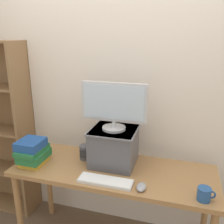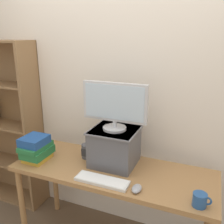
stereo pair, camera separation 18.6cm
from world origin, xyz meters
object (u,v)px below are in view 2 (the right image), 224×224
Objects in this scene: bookshelf_unit at (1,122)px; desk_speaker at (87,151)px; keyboard at (102,180)px; coffee_mug at (200,200)px; desk at (113,179)px; riser_box at (115,146)px; book_stack at (36,148)px; computer_monitor at (115,105)px; computer_mouse at (137,189)px.

bookshelf_unit is 14.31× the size of desk_speaker.
desk_speaker is (-0.27, 0.29, 0.05)m from keyboard.
bookshelf_unit is at bearing 167.09° from coffee_mug.
riser_box is at bearing 102.50° from desk.
riser_box reaches higher than keyboard.
keyboard is 1.51× the size of book_stack.
desk_speaker is (-0.25, 0.00, -0.44)m from computer_monitor.
bookshelf_unit is 2.14m from coffee_mug.
coffee_mug is at bearing -23.27° from computer_monitor.
desk is 6.05× the size of book_stack.
desk_speaker is at bearing 133.00° from keyboard.
riser_box reaches higher than coffee_mug.
desk_speaker reaches higher than computer_mouse.
bookshelf_unit is at bearing 161.59° from keyboard.
coffee_mug is at bearing -17.18° from desk.
riser_box is 0.66m from book_stack.
book_stack reaches higher than desk_speaker.
keyboard is at bearing -86.74° from riser_box.
coffee_mug is (1.31, -0.10, -0.06)m from book_stack.
computer_monitor is (-0.02, 0.09, 0.59)m from desk.
coffee_mug is 0.98m from desk_speaker.
bookshelf_unit reaches higher than coffee_mug.
computer_monitor is at bearing 93.28° from keyboard.
riser_box is 0.71× the size of computer_monitor.
desk_speaker is at bearing 162.48° from coffee_mug.
desk_speaker is (1.14, -0.18, -0.05)m from bookshelf_unit.
riser_box reaches higher than book_stack.
computer_mouse is 0.61m from desk_speaker.
riser_box reaches higher than desk.
desk is 0.71m from coffee_mug.
computer_monitor reaches higher than keyboard.
desk is 0.59m from computer_monitor.
computer_mouse is 0.90× the size of coffee_mug.
coffee_mug is (0.40, 0.00, 0.03)m from computer_mouse.
coffee_mug is (0.68, -0.29, -0.45)m from computer_monitor.
riser_box is at bearing -0.10° from desk_speaker.
computer_mouse reaches higher than desk.
computer_mouse is at bearing -46.53° from riser_box.
computer_monitor reaches higher than computer_mouse.
riser_box is at bearing 90.00° from computer_monitor.
desk_speaker is (-0.94, 0.30, 0.02)m from coffee_mug.
desk is at bearing -77.50° from riser_box.
riser_box is 0.34m from computer_monitor.
desk_speaker reaches higher than keyboard.
desk_speaker is at bearing 161.66° from desk.
riser_box is 0.43m from computer_mouse.
riser_box is (1.40, -0.18, 0.05)m from bookshelf_unit.
desk is 13.67× the size of coffee_mug.
keyboard is 0.66m from book_stack.
desk_speaker is (-0.27, 0.09, 0.15)m from desk.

